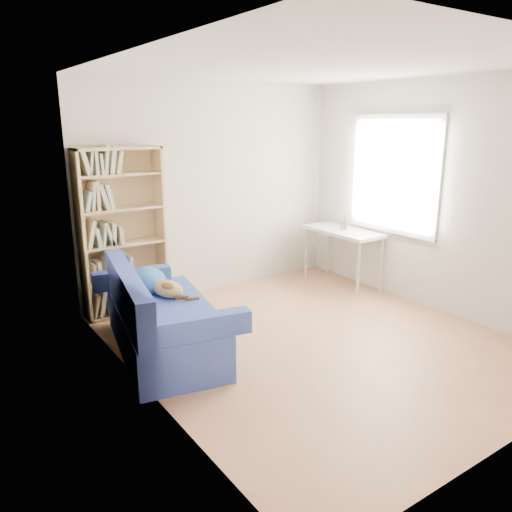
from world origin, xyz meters
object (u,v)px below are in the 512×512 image
(desk, at_px, (343,236))
(pen_cup, at_px, (343,225))
(sofa, at_px, (159,318))
(bookshelf, at_px, (123,239))

(desk, xyz_separation_m, pen_cup, (0.01, 0.01, 0.14))
(pen_cup, bearing_deg, sofa, -169.96)
(sofa, bearing_deg, desk, 20.98)
(bookshelf, distance_m, desk, 2.82)
(pen_cup, bearing_deg, desk, -128.86)
(sofa, xyz_separation_m, bookshelf, (0.11, 1.16, 0.53))
(desk, bearing_deg, pen_cup, 51.14)
(bookshelf, relative_size, desk, 1.69)
(sofa, height_order, pen_cup, pen_cup)
(bookshelf, distance_m, pen_cup, 2.82)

